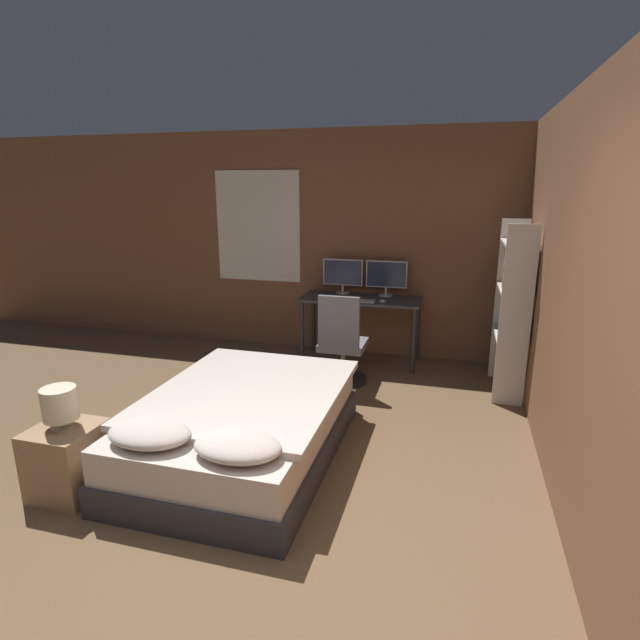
% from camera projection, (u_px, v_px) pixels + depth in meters
% --- Properties ---
extents(ground_plane, '(20.00, 20.00, 0.00)m').
position_uv_depth(ground_plane, '(234.00, 584.00, 2.64)').
color(ground_plane, brown).
extents(wall_back, '(12.00, 0.08, 2.70)m').
position_uv_depth(wall_back, '(369.00, 245.00, 6.02)').
color(wall_back, brown).
rests_on(wall_back, ground_plane).
extents(wall_side_right, '(0.06, 12.00, 2.70)m').
position_uv_depth(wall_side_right, '(573.00, 296.00, 3.23)').
color(wall_side_right, brown).
rests_on(wall_side_right, ground_plane).
extents(bed, '(1.39, 2.01, 0.59)m').
position_uv_depth(bed, '(243.00, 426.00, 3.83)').
color(bed, '#2D2D33').
rests_on(bed, ground_plane).
extents(nightstand, '(0.41, 0.42, 0.49)m').
position_uv_depth(nightstand, '(68.00, 461.00, 3.37)').
color(nightstand, '#997551').
rests_on(nightstand, ground_plane).
extents(bedside_lamp, '(0.22, 0.22, 0.28)m').
position_uv_depth(bedside_lamp, '(60.00, 404.00, 3.26)').
color(bedside_lamp, gray).
rests_on(bedside_lamp, nightstand).
extents(desk, '(1.40, 0.59, 0.78)m').
position_uv_depth(desk, '(361.00, 307.00, 5.86)').
color(desk, '#38383D').
rests_on(desk, ground_plane).
extents(monitor_left, '(0.49, 0.16, 0.42)m').
position_uv_depth(monitor_left, '(343.00, 274.00, 6.02)').
color(monitor_left, '#B7B7BC').
rests_on(monitor_left, desk).
extents(monitor_right, '(0.49, 0.16, 0.42)m').
position_uv_depth(monitor_right, '(386.00, 276.00, 5.88)').
color(monitor_right, '#B7B7BC').
rests_on(monitor_right, desk).
extents(keyboard, '(0.39, 0.13, 0.02)m').
position_uv_depth(keyboard, '(358.00, 301.00, 5.65)').
color(keyboard, '#B7B7BC').
rests_on(keyboard, desk).
extents(computer_mouse, '(0.07, 0.05, 0.04)m').
position_uv_depth(computer_mouse, '(382.00, 301.00, 5.58)').
color(computer_mouse, '#B7B7BC').
rests_on(computer_mouse, desk).
extents(office_chair, '(0.52, 0.52, 0.98)m').
position_uv_depth(office_chair, '(342.00, 349.00, 5.24)').
color(office_chair, black).
rests_on(office_chair, ground_plane).
extents(bookshelf, '(0.28, 0.77, 1.72)m').
position_uv_depth(bookshelf, '(513.00, 301.00, 4.84)').
color(bookshelf, beige).
rests_on(bookshelf, ground_plane).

